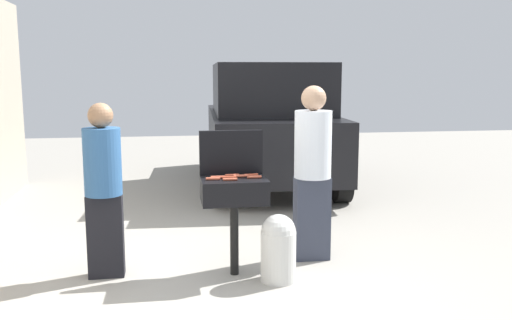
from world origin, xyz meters
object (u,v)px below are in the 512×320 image
(hot_dog_0, at_px, (232,175))
(hot_dog_1, at_px, (213,179))
(hot_dog_2, at_px, (229,177))
(person_left, at_px, (103,184))
(hot_dog_4, at_px, (254,177))
(hot_dog_7, at_px, (251,175))
(hot_dog_3, at_px, (241,176))
(parked_minivan, at_px, (268,124))
(bbq_grill, at_px, (234,194))
(propane_tank, at_px, (278,247))
(hot_dog_5, at_px, (218,177))
(hot_dog_6, at_px, (230,179))
(person_right, at_px, (313,167))

(hot_dog_0, relative_size, hot_dog_1, 1.00)
(hot_dog_2, distance_m, person_left, 1.14)
(hot_dog_2, xyz_separation_m, hot_dog_4, (0.23, -0.01, 0.00))
(hot_dog_2, height_order, hot_dog_7, same)
(hot_dog_1, relative_size, hot_dog_3, 1.00)
(hot_dog_0, distance_m, person_left, 1.17)
(hot_dog_7, relative_size, parked_minivan, 0.03)
(bbq_grill, distance_m, propane_tank, 0.63)
(hot_dog_5, distance_m, hot_dog_6, 0.16)
(hot_dog_5, xyz_separation_m, person_right, (0.97, 0.30, 0.02))
(hot_dog_4, xyz_separation_m, propane_tank, (0.19, -0.21, -0.60))
(hot_dog_4, distance_m, propane_tank, 0.67)
(bbq_grill, distance_m, hot_dog_7, 0.24)
(hot_dog_4, bearing_deg, propane_tank, -48.35)
(hot_dog_1, xyz_separation_m, person_left, (-0.98, 0.19, -0.05))
(person_right, bearing_deg, hot_dog_5, 25.76)
(bbq_grill, height_order, hot_dog_3, hot_dog_3)
(bbq_grill, height_order, person_left, person_left)
(person_right, bearing_deg, hot_dog_6, 34.35)
(hot_dog_5, height_order, person_right, person_right)
(hot_dog_7, bearing_deg, propane_tank, -56.86)
(hot_dog_1, relative_size, person_right, 0.07)
(hot_dog_4, relative_size, hot_dog_7, 1.00)
(parked_minivan, bearing_deg, hot_dog_7, 80.77)
(hot_dog_0, distance_m, hot_dog_6, 0.20)
(parked_minivan, bearing_deg, person_right, 89.46)
(hot_dog_1, distance_m, person_right, 1.08)
(hot_dog_0, xyz_separation_m, person_right, (0.83, 0.22, 0.02))
(hot_dog_6, xyz_separation_m, hot_dog_7, (0.22, 0.18, 0.00))
(bbq_grill, xyz_separation_m, hot_dog_0, (-0.01, 0.10, 0.16))
(hot_dog_6, relative_size, hot_dog_7, 1.00)
(bbq_grill, xyz_separation_m, hot_dog_5, (-0.14, 0.02, 0.16))
(hot_dog_3, distance_m, propane_tank, 0.73)
(person_left, relative_size, person_right, 0.92)
(hot_dog_6, bearing_deg, propane_tank, -17.29)
(hot_dog_0, bearing_deg, hot_dog_4, -31.02)
(hot_dog_3, distance_m, hot_dog_6, 0.19)
(hot_dog_0, distance_m, hot_dog_5, 0.16)
(hot_dog_0, distance_m, hot_dog_4, 0.22)
(hot_dog_0, height_order, hot_dog_4, same)
(propane_tank, height_order, person_right, person_right)
(person_left, distance_m, person_right, 2.01)
(hot_dog_3, height_order, hot_dog_4, same)
(hot_dog_5, distance_m, propane_tank, 0.83)
(hot_dog_4, distance_m, person_left, 1.37)
(hot_dog_3, bearing_deg, hot_dog_5, -173.31)
(hot_dog_5, bearing_deg, bbq_grill, -8.66)
(parked_minivan, bearing_deg, propane_tank, 84.13)
(bbq_grill, distance_m, hot_dog_1, 0.25)
(hot_dog_1, distance_m, person_left, 1.00)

